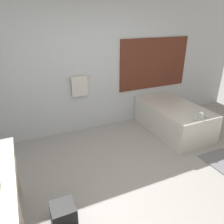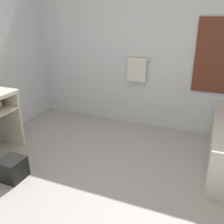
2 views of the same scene
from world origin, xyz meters
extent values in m
plane|color=#A8A39E|center=(0.00, 0.00, 0.00)|extent=(16.00, 16.00, 0.00)
cube|color=silver|center=(0.00, 2.23, 1.35)|extent=(7.40, 0.06, 2.70)
cylinder|color=silver|center=(-0.30, 2.16, 1.15)|extent=(0.50, 0.02, 0.02)
cube|color=silver|center=(-0.30, 2.15, 0.98)|extent=(0.32, 0.04, 0.40)
cube|color=beige|center=(-1.88, 0.74, 0.42)|extent=(0.57, 0.04, 0.84)
cube|color=black|center=(-1.17, 0.04, 0.13)|extent=(0.28, 0.28, 0.27)
camera|label=1|loc=(-1.41, -1.87, 2.26)|focal=35.00mm
camera|label=2|loc=(0.90, -1.83, 1.87)|focal=40.00mm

